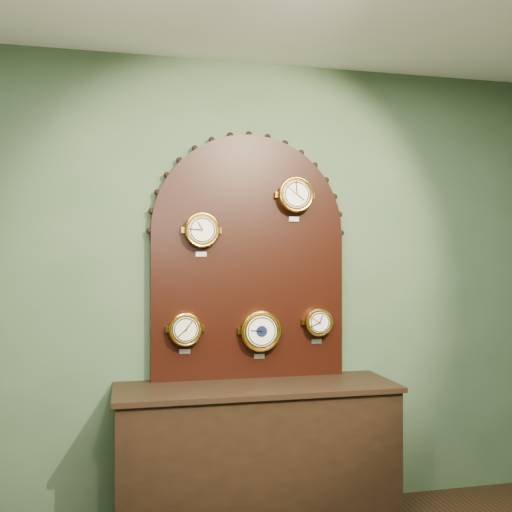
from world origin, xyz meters
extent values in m
plane|color=#3E553A|center=(0.00, 2.50, 1.40)|extent=(4.00, 0.00, 4.00)
cube|color=black|center=(0.00, 2.23, 0.40)|extent=(1.60, 0.50, 0.80)
cube|color=black|center=(0.00, 2.45, 1.28)|extent=(1.20, 0.06, 0.90)
cylinder|color=black|center=(0.00, 2.45, 1.73)|extent=(1.20, 0.06, 1.20)
cylinder|color=gold|center=(-0.30, 2.39, 1.73)|extent=(0.20, 0.08, 0.20)
torus|color=gold|center=(-0.30, 2.36, 1.73)|extent=(0.21, 0.02, 0.21)
cylinder|color=white|center=(-0.30, 2.35, 1.73)|extent=(0.16, 0.01, 0.16)
cube|color=silver|center=(-0.30, 2.42, 1.59)|extent=(0.07, 0.01, 0.03)
cylinder|color=gold|center=(0.28, 2.39, 1.96)|extent=(0.21, 0.08, 0.21)
torus|color=gold|center=(0.28, 2.36, 1.96)|extent=(0.22, 0.02, 0.22)
cylinder|color=white|center=(0.28, 2.35, 1.96)|extent=(0.16, 0.01, 0.16)
cube|color=silver|center=(0.28, 2.42, 1.81)|extent=(0.06, 0.01, 0.03)
cylinder|color=gold|center=(-0.40, 2.39, 1.15)|extent=(0.18, 0.08, 0.18)
torus|color=gold|center=(-0.40, 2.36, 1.15)|extent=(0.20, 0.02, 0.20)
cylinder|color=white|center=(-0.40, 2.35, 1.15)|extent=(0.15, 0.01, 0.15)
cube|color=silver|center=(-0.40, 2.42, 1.01)|extent=(0.06, 0.01, 0.03)
cylinder|color=gold|center=(0.06, 2.39, 1.12)|extent=(0.23, 0.08, 0.23)
torus|color=gold|center=(0.06, 2.36, 1.12)|extent=(0.25, 0.02, 0.25)
cylinder|color=white|center=(0.06, 2.35, 1.12)|extent=(0.19, 0.01, 0.19)
cube|color=silver|center=(0.06, 2.42, 0.96)|extent=(0.07, 0.01, 0.03)
cylinder|color=#0C1335|center=(0.06, 2.35, 1.12)|extent=(0.07, 0.00, 0.07)
cylinder|color=gold|center=(0.43, 2.39, 1.17)|extent=(0.16, 0.08, 0.16)
torus|color=gold|center=(0.43, 2.36, 1.17)|extent=(0.17, 0.02, 0.17)
cylinder|color=white|center=(0.43, 2.35, 1.17)|extent=(0.13, 0.01, 0.13)
cube|color=silver|center=(0.43, 2.42, 1.04)|extent=(0.06, 0.01, 0.03)
camera|label=1|loc=(-0.76, -1.09, 1.56)|focal=41.10mm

